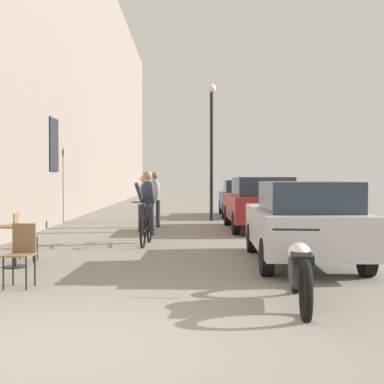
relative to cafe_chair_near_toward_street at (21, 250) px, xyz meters
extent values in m
plane|color=gray|center=(1.30, -2.71, -0.52)|extent=(88.00, 88.00, 0.00)
cube|color=gray|center=(-2.15, 11.29, 5.75)|extent=(0.50, 68.00, 12.53)
cube|color=black|center=(-1.88, 9.75, 2.07)|extent=(0.04, 1.10, 1.70)
cylinder|color=black|center=(0.14, -0.25, -0.29)|extent=(0.02, 0.02, 0.45)
cylinder|color=black|center=(-0.18, -0.22, -0.29)|extent=(0.02, 0.02, 0.45)
cylinder|color=black|center=(0.17, 0.07, -0.29)|extent=(0.02, 0.02, 0.45)
cylinder|color=black|center=(-0.15, 0.10, -0.29)|extent=(0.02, 0.02, 0.45)
cube|color=brown|center=(-0.01, -0.08, -0.06)|extent=(0.41, 0.41, 0.02)
cube|color=brown|center=(0.01, 0.10, 0.16)|extent=(0.34, 0.05, 0.42)
cylinder|color=black|center=(-0.62, 1.69, -0.51)|extent=(0.40, 0.40, 0.02)
cylinder|color=black|center=(-0.62, 1.69, -0.16)|extent=(0.05, 0.05, 0.67)
cylinder|color=brown|center=(-0.62, 1.69, 0.19)|extent=(0.64, 0.64, 0.02)
cylinder|color=black|center=(-0.47, 2.53, -0.29)|extent=(0.02, 0.02, 0.45)
cylinder|color=black|center=(-0.45, 2.20, -0.29)|extent=(0.02, 0.02, 0.45)
cylinder|color=black|center=(-0.79, 2.51, -0.29)|extent=(0.02, 0.02, 0.45)
cylinder|color=black|center=(-0.77, 2.19, -0.29)|extent=(0.02, 0.02, 0.45)
cube|color=brown|center=(-0.62, 2.36, -0.06)|extent=(0.40, 0.40, 0.02)
cube|color=brown|center=(-0.80, 2.35, 0.16)|extent=(0.04, 0.34, 0.42)
torus|color=black|center=(1.38, 4.33, -0.19)|extent=(0.10, 0.71, 0.71)
torus|color=black|center=(1.45, 5.38, -0.19)|extent=(0.10, 0.71, 0.71)
cylinder|color=black|center=(1.44, 5.29, 0.10)|extent=(0.05, 0.22, 0.58)
cylinder|color=black|center=(1.41, 4.79, 0.43)|extent=(0.09, 0.82, 0.14)
cylinder|color=black|center=(1.38, 4.36, 0.15)|extent=(0.04, 0.09, 0.67)
cylinder|color=black|center=(1.41, 4.88, -0.15)|extent=(0.11, 1.00, 0.12)
cylinder|color=black|center=(1.38, 4.38, 0.48)|extent=(0.52, 0.06, 0.03)
ellipsoid|color=black|center=(1.44, 5.20, 0.41)|extent=(0.12, 0.24, 0.06)
ellipsoid|color=#2D3342|center=(1.43, 5.12, 0.69)|extent=(0.36, 0.37, 0.59)
sphere|color=#A57A5B|center=(1.43, 5.08, 1.08)|extent=(0.22, 0.22, 0.22)
cylinder|color=#26262D|center=(1.53, 5.04, 0.03)|extent=(0.16, 0.40, 0.75)
cylinder|color=#26262D|center=(1.33, 5.05, 0.03)|extent=(0.16, 0.40, 0.75)
cylinder|color=#2D3342|center=(1.55, 4.72, 0.68)|extent=(0.13, 0.75, 0.48)
cylinder|color=#2D3342|center=(1.26, 4.74, 0.68)|extent=(0.16, 0.75, 0.48)
cylinder|color=#26262D|center=(1.23, 7.84, -0.12)|extent=(0.14, 0.14, 0.79)
cylinder|color=#26262D|center=(1.03, 7.84, -0.12)|extent=(0.14, 0.14, 0.79)
ellipsoid|color=#9E9384|center=(1.13, 7.84, 0.58)|extent=(0.34, 0.25, 0.62)
sphere|color=tan|center=(1.13, 7.84, 0.99)|extent=(0.22, 0.22, 0.22)
cylinder|color=#26262D|center=(1.45, 9.30, -0.10)|extent=(0.14, 0.14, 0.84)
cylinder|color=#26262D|center=(1.25, 9.34, -0.10)|extent=(0.14, 0.14, 0.84)
ellipsoid|color=#9E9384|center=(1.35, 9.32, 0.66)|extent=(0.37, 0.29, 0.67)
sphere|color=brown|center=(1.35, 9.32, 1.09)|extent=(0.22, 0.22, 0.22)
cylinder|color=black|center=(3.24, 11.88, 1.78)|extent=(0.12, 0.12, 4.60)
sphere|color=silver|center=(3.24, 11.88, 4.22)|extent=(0.32, 0.32, 0.32)
cube|color=#B7B7BC|center=(4.43, 2.16, 0.12)|extent=(1.87, 4.21, 0.68)
cube|color=#283342|center=(4.41, 1.66, 0.71)|extent=(1.52, 2.29, 0.50)
cylinder|color=black|center=(3.70, 3.56, -0.22)|extent=(0.21, 0.60, 0.60)
cylinder|color=black|center=(5.26, 3.50, -0.22)|extent=(0.21, 0.60, 0.60)
cylinder|color=black|center=(3.60, 0.82, -0.22)|extent=(0.21, 0.60, 0.60)
cylinder|color=black|center=(5.16, 0.77, -0.22)|extent=(0.21, 0.60, 0.60)
cube|color=maroon|center=(4.50, 8.47, 0.16)|extent=(1.83, 4.39, 0.71)
cube|color=#283342|center=(4.50, 7.94, 0.78)|extent=(1.53, 2.37, 0.53)
cylinder|color=black|center=(3.67, 9.91, -0.20)|extent=(0.21, 0.63, 0.63)
cylinder|color=black|center=(5.32, 9.92, -0.20)|extent=(0.21, 0.63, 0.63)
cylinder|color=black|center=(3.68, 7.02, -0.20)|extent=(0.21, 0.63, 0.63)
cylinder|color=black|center=(5.33, 7.03, -0.20)|extent=(0.21, 0.63, 0.63)
cube|color=#384C84|center=(4.57, 14.16, 0.11)|extent=(1.76, 4.09, 0.66)
cube|color=#283342|center=(4.56, 13.67, 0.68)|extent=(1.46, 2.22, 0.49)
cylinder|color=black|center=(3.83, 15.51, -0.22)|extent=(0.20, 0.59, 0.59)
cylinder|color=black|center=(5.36, 15.48, -0.22)|extent=(0.20, 0.59, 0.59)
cylinder|color=black|center=(3.77, 12.83, -0.22)|extent=(0.20, 0.59, 0.59)
cylinder|color=black|center=(5.31, 12.80, -0.22)|extent=(0.20, 0.59, 0.59)
torus|color=black|center=(3.81, -0.36, -0.22)|extent=(0.17, 0.70, 0.69)
torus|color=black|center=(3.64, -1.80, -0.22)|extent=(0.18, 0.71, 0.70)
cube|color=#333338|center=(3.72, -1.08, -0.12)|extent=(0.33, 0.78, 0.28)
ellipsoid|color=beige|center=(3.74, -0.98, 0.10)|extent=(0.34, 0.55, 0.24)
cube|color=black|center=(3.69, -1.36, 0.08)|extent=(0.29, 0.47, 0.10)
cylinder|color=black|center=(3.80, -0.46, 0.33)|extent=(0.62, 0.10, 0.03)
camera|label=1|loc=(2.33, -7.72, 1.03)|focal=51.14mm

